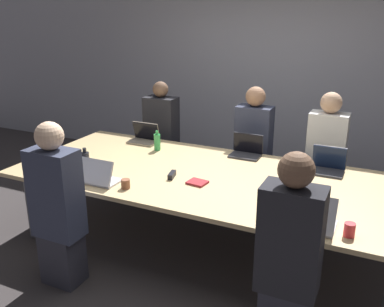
# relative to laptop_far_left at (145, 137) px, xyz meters

# --- Properties ---
(ground_plane) EXTENTS (24.00, 24.00, 0.00)m
(ground_plane) POSITION_rel_laptop_far_left_xyz_m (1.06, -0.63, -0.81)
(ground_plane) COLOR #383333
(curtain_wall) EXTENTS (12.00, 0.06, 2.80)m
(curtain_wall) POSITION_rel_laptop_far_left_xyz_m (1.06, 1.67, 0.59)
(curtain_wall) COLOR #9999A3
(curtain_wall) RESTS_ON ground_plane
(conference_table) EXTENTS (3.68, 1.61, 0.74)m
(conference_table) POSITION_rel_laptop_far_left_xyz_m (1.06, -0.63, -0.11)
(conference_table) COLOR #D6B77F
(conference_table) RESTS_ON ground_plane
(laptop_far_left) EXTENTS (0.33, 0.23, 0.23)m
(laptop_far_left) POSITION_rel_laptop_far_left_xyz_m (0.00, 0.00, 0.00)
(laptop_far_left) COLOR gray
(laptop_far_left) RESTS_ON conference_table
(person_far_left) EXTENTS (0.40, 0.24, 1.39)m
(person_far_left) POSITION_rel_laptop_far_left_xyz_m (-0.02, 0.44, -0.14)
(person_far_left) COLOR #2D2D38
(person_far_left) RESTS_ON ground_plane
(bottle_far_left) EXTENTS (0.07, 0.07, 0.22)m
(bottle_far_left) POSITION_rel_laptop_far_left_xyz_m (0.28, -0.19, 0.03)
(bottle_far_left) COLOR green
(bottle_far_left) RESTS_ON conference_table
(laptop_far_center) EXTENTS (0.32, 0.23, 0.23)m
(laptop_far_center) POSITION_rel_laptop_far_left_xyz_m (1.23, 0.05, 0.00)
(laptop_far_center) COLOR #333338
(laptop_far_center) RESTS_ON conference_table
(person_far_center) EXTENTS (0.40, 0.24, 1.41)m
(person_far_center) POSITION_rel_laptop_far_left_xyz_m (1.18, 0.44, -0.12)
(person_far_center) COLOR #2D2D38
(person_far_center) RESTS_ON ground_plane
(laptop_far_right) EXTENTS (0.31, 0.24, 0.25)m
(laptop_far_right) POSITION_rel_laptop_far_left_xyz_m (2.08, -0.06, 0.00)
(laptop_far_right) COLOR #333338
(laptop_far_right) RESTS_ON conference_table
(person_far_right) EXTENTS (0.40, 0.24, 1.41)m
(person_far_right) POSITION_rel_laptop_far_left_xyz_m (1.99, 0.47, -0.12)
(person_far_right) COLOR #2D2D38
(person_far_right) RESTS_ON ground_plane
(laptop_near_right) EXTENTS (0.32, 0.27, 0.27)m
(laptop_near_right) POSITION_rel_laptop_far_left_xyz_m (2.16, -1.26, 0.01)
(laptop_near_right) COLOR #B7B7BC
(laptop_near_right) RESTS_ON conference_table
(person_near_right) EXTENTS (0.40, 0.24, 1.42)m
(person_near_right) POSITION_rel_laptop_far_left_xyz_m (2.08, -1.62, -0.11)
(person_near_right) COLOR #2D2D38
(person_near_right) RESTS_ON ground_plane
(cup_near_right) EXTENTS (0.08, 0.08, 0.10)m
(cup_near_right) POSITION_rel_laptop_far_left_xyz_m (2.41, -1.26, -0.02)
(cup_near_right) COLOR red
(cup_near_right) RESTS_ON conference_table
(laptop_near_left) EXTENTS (0.36, 0.24, 0.23)m
(laptop_near_left) POSITION_rel_laptop_far_left_xyz_m (0.26, -1.24, -0.00)
(laptop_near_left) COLOR silver
(laptop_near_left) RESTS_ON conference_table
(person_near_left) EXTENTS (0.40, 0.24, 1.42)m
(person_near_left) POSITION_rel_laptop_far_left_xyz_m (0.21, -1.71, -0.12)
(person_near_left) COLOR #2D2D38
(person_near_left) RESTS_ON ground_plane
(cup_near_left) EXTENTS (0.08, 0.08, 0.08)m
(cup_near_left) POSITION_rel_laptop_far_left_xyz_m (0.55, -1.23, -0.03)
(cup_near_left) COLOR brown
(cup_near_left) RESTS_ON conference_table
(bottle_near_left) EXTENTS (0.08, 0.08, 0.25)m
(bottle_near_left) POSITION_rel_laptop_far_left_xyz_m (0.00, -1.07, 0.04)
(bottle_near_left) COLOR black
(bottle_near_left) RESTS_ON conference_table
(stapler) EXTENTS (0.08, 0.16, 0.05)m
(stapler) POSITION_rel_laptop_far_left_xyz_m (0.80, -0.83, -0.04)
(stapler) COLOR black
(stapler) RESTS_ON conference_table
(notebook) EXTENTS (0.18, 0.16, 0.02)m
(notebook) POSITION_rel_laptop_far_left_xyz_m (1.07, -0.86, -0.06)
(notebook) COLOR maroon
(notebook) RESTS_ON conference_table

